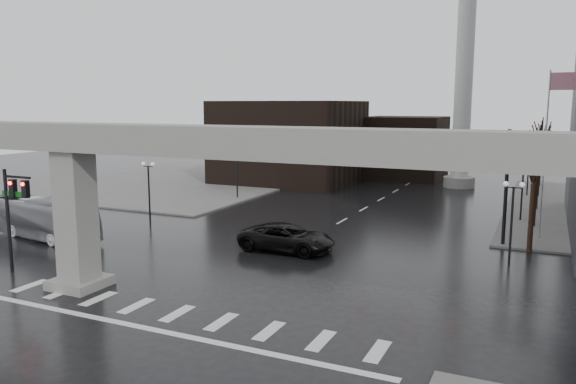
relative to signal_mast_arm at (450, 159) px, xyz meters
The scene contains 22 objects.
ground 21.64m from the signal_mast_arm, 115.57° to the right, with size 160.00×160.00×0.00m, color black.
sidewalk_nw 39.41m from the signal_mast_arm, 153.82° to the left, with size 28.00×36.00×0.15m, color slate.
elevated_guideway 20.35m from the signal_mast_arm, 112.35° to the right, with size 48.00×2.60×8.70m.
building_far_left 32.68m from the signal_mast_arm, 134.74° to the left, with size 16.00×14.00×10.00m, color black.
building_far_mid 35.02m from the signal_mast_arm, 108.32° to the left, with size 10.00×10.00×8.00m, color black.
smokestack 28.38m from the signal_mast_arm, 96.28° to the left, with size 3.60×3.60×30.00m.
signal_mast_arm is the anchor object (origin of this frame).
signal_left_pole 28.09m from the signal_mast_arm, 139.26° to the right, with size 2.30×0.30×6.00m.
flagpole_assembly 7.27m from the signal_mast_arm, 26.93° to the left, with size 2.06×0.12×12.00m.
lamp_right_0 6.99m from the signal_mast_arm, 46.80° to the right, with size 1.22×0.32×5.11m.
lamp_right_1 10.51m from the signal_mast_arm, 63.90° to the left, with size 1.22×0.32×5.11m.
lamp_right_2 23.75m from the signal_mast_arm, 79.01° to the left, with size 1.22×0.32×5.11m.
lamp_left_0 23.12m from the signal_mast_arm, 167.96° to the right, with size 1.22×0.32×5.11m.
lamp_left_1 24.42m from the signal_mast_arm, 157.75° to the left, with size 1.22×0.32×5.11m.
lamp_left_2 32.40m from the signal_mast_arm, 134.11° to the left, with size 1.22×0.32×5.11m.
tree_right_0 6.37m from the signal_mast_arm, ahead, with size 1.09×1.58×7.50m.
tree_right_1 9.57m from the signal_mast_arm, 52.50° to the left, with size 1.09×1.61×7.67m.
tree_right_2 16.45m from the signal_mast_arm, 70.00° to the left, with size 1.10×1.63×7.85m.
tree_right_3 24.04m from the signal_mast_arm, 76.58° to the left, with size 1.11×1.66×8.02m.
tree_right_4 31.83m from the signal_mast_arm, 79.94° to the left, with size 1.12×1.69×8.19m.
pickup_truck 12.76m from the signal_mast_arm, 140.93° to the right, with size 2.97×6.44×1.79m, color black.
city_bus 29.49m from the signal_mast_arm, 156.61° to the right, with size 2.47×10.56×2.94m, color #B2B3B7.
Camera 1 is at (15.17, -21.45, 9.67)m, focal length 35.00 mm.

